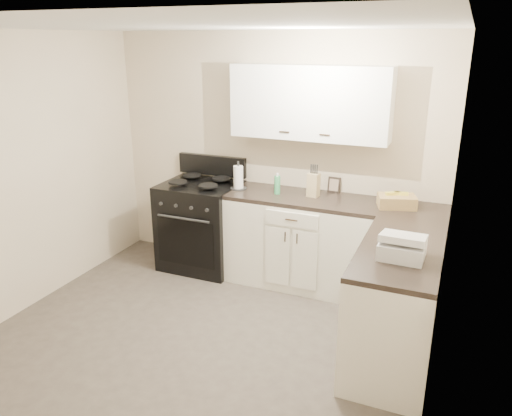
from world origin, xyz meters
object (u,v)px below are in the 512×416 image
at_px(stove, 201,227).
at_px(knife_block, 313,185).
at_px(countertop_grill, 402,250).
at_px(paper_towel, 238,177).
at_px(wicker_basket, 397,201).

bearing_deg(stove, knife_block, 3.09).
relative_size(knife_block, countertop_grill, 0.75).
height_order(paper_towel, countertop_grill, paper_towel).
relative_size(stove, countertop_grill, 3.13).
relative_size(knife_block, paper_towel, 0.96).
xyz_separation_m(paper_towel, wicker_basket, (1.60, 0.03, -0.07)).
bearing_deg(stove, paper_towel, 2.70).
relative_size(paper_towel, wicker_basket, 0.72).
distance_m(paper_towel, wicker_basket, 1.60).
xyz_separation_m(stove, wicker_basket, (2.04, 0.05, 0.54)).
bearing_deg(knife_block, stove, -168.81).
distance_m(stove, knife_block, 1.38).
bearing_deg(knife_block, wicker_basket, 6.63).
distance_m(paper_towel, countertop_grill, 2.11).
bearing_deg(paper_towel, countertop_grill, -31.72).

